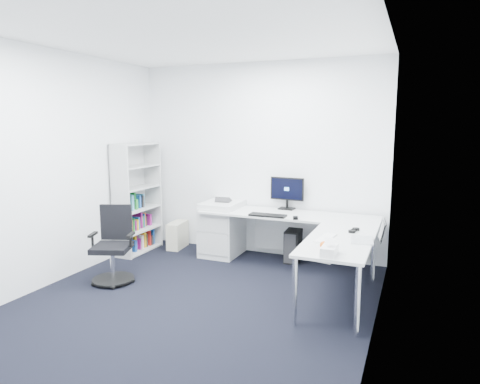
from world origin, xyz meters
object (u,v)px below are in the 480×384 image
at_px(l_desk, 280,245).
at_px(bookshelf, 137,198).
at_px(laptop, 362,230).
at_px(monitor, 287,193).
at_px(task_chair, 112,246).

distance_m(l_desk, bookshelf, 2.22).
xyz_separation_m(bookshelf, laptop, (3.24, -0.71, 0.00)).
distance_m(monitor, laptop, 1.73).
bearing_deg(task_chair, laptop, -11.02).
relative_size(l_desk, bookshelf, 1.48).
height_order(l_desk, laptop, laptop).
bearing_deg(monitor, laptop, -44.06).
bearing_deg(task_chair, bookshelf, 91.60).
relative_size(bookshelf, task_chair, 1.76).
bearing_deg(bookshelf, monitor, 15.13).
xyz_separation_m(bookshelf, monitor, (2.08, 0.56, 0.12)).
relative_size(task_chair, laptop, 2.84).
xyz_separation_m(l_desk, monitor, (-0.10, 0.61, 0.57)).
relative_size(monitor, laptop, 1.50).
distance_m(bookshelf, laptop, 3.32).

